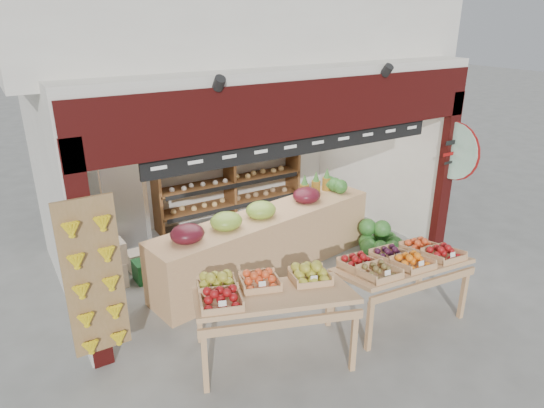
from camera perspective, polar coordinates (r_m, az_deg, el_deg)
The scene contains 11 objects.
ground at distance 7.79m, azimuth -0.97°, elevation -7.12°, with size 60.00×60.00×0.00m, color slate.
shop_structure at distance 8.27m, azimuth -7.29°, elevation 22.66°, with size 6.36×5.12×5.40m.
banana_board at distance 5.46m, azimuth -20.11°, elevation -8.63°, with size 0.60×0.15×1.80m.
gift_sign at distance 8.05m, azimuth 20.56°, elevation 5.88°, with size 0.04×0.93×0.92m.
back_shelving at distance 9.15m, azimuth -5.05°, elevation 4.68°, with size 2.92×0.48×1.81m.
refrigerator at distance 8.40m, azimuth -17.69°, elevation 1.15°, with size 0.74×0.74×1.91m, color silver.
cardboard_stack at distance 7.55m, azimuth -16.84°, elevation -6.95°, with size 1.00×0.72×0.70m.
mid_counter at distance 7.38m, azimuth -0.75°, elevation -4.35°, with size 3.84×1.35×1.17m.
display_table_left at distance 5.50m, azimuth -1.26°, elevation -10.20°, with size 1.97×1.49×1.10m.
display_table_right at distance 6.37m, azimuth 14.94°, elevation -6.63°, with size 1.69×1.03×1.03m.
watermelon_pile at distance 8.29m, azimuth 12.62°, elevation -4.22°, with size 0.77×0.74×0.56m.
Camera 1 is at (-3.43, -5.91, 3.74)m, focal length 32.00 mm.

